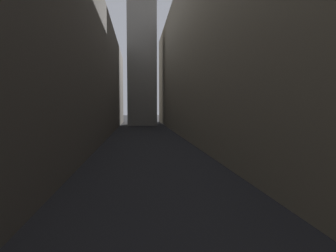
{
  "coord_description": "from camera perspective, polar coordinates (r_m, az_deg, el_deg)",
  "views": [
    {
      "loc": [
        -1.1,
        13.11,
        4.52
      ],
      "look_at": [
        0.0,
        23.77,
        3.83
      ],
      "focal_mm": 31.27,
      "sensor_mm": 36.0,
      "label": 1
    }
  ],
  "objects": [
    {
      "name": "building_block_left",
      "position": [
        39.17,
        -24.35,
        10.9
      ],
      "size": [
        15.46,
        108.0,
        19.31
      ],
      "primitive_type": "cube",
      "color": "#60594F",
      "rests_on": "ground"
    },
    {
      "name": "building_block_right",
      "position": [
        39.8,
        13.42,
        14.75
      ],
      "size": [
        12.39,
        108.0,
        24.45
      ],
      "primitive_type": "cube",
      "color": "gray",
      "rests_on": "ground"
    },
    {
      "name": "ground_plane",
      "position": [
        35.2,
        -4.07,
        -3.7
      ],
      "size": [
        264.0,
        264.0,
        0.0
      ],
      "primitive_type": "plane",
      "color": "#232326"
    }
  ]
}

